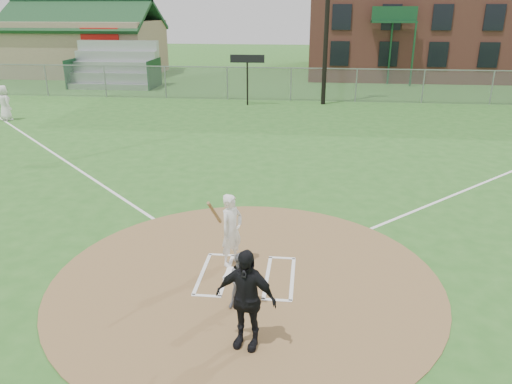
# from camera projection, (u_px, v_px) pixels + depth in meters

# --- Properties ---
(ground) EXTENTS (140.00, 140.00, 0.00)m
(ground) POSITION_uv_depth(u_px,v_px,m) (246.00, 280.00, 10.83)
(ground) COLOR #2B6221
(ground) RESTS_ON ground
(dirt_circle) EXTENTS (8.40, 8.40, 0.02)m
(dirt_circle) POSITION_uv_depth(u_px,v_px,m) (246.00, 280.00, 10.83)
(dirt_circle) COLOR olive
(dirt_circle) RESTS_ON ground
(home_plate) EXTENTS (0.57, 0.57, 0.03)m
(home_plate) POSITION_uv_depth(u_px,v_px,m) (237.00, 274.00, 11.01)
(home_plate) COLOR white
(home_plate) RESTS_ON dirt_circle
(foul_line_third) EXTENTS (17.04, 17.04, 0.01)m
(foul_line_third) POSITION_uv_depth(u_px,v_px,m) (54.00, 153.00, 20.12)
(foul_line_third) COLOR white
(foul_line_third) RESTS_ON ground
(catcher) EXTENTS (0.67, 0.58, 1.17)m
(catcher) POSITION_uv_depth(u_px,v_px,m) (242.00, 281.00, 9.63)
(catcher) COLOR slate
(catcher) RESTS_ON dirt_circle
(umpire) EXTENTS (1.15, 0.67, 1.84)m
(umpire) POSITION_uv_depth(u_px,v_px,m) (246.00, 299.00, 8.43)
(umpire) COLOR black
(umpire) RESTS_ON dirt_circle
(ondeck_player) EXTENTS (1.04, 0.96, 1.79)m
(ondeck_player) POSITION_uv_depth(u_px,v_px,m) (4.00, 103.00, 25.62)
(ondeck_player) COLOR silver
(ondeck_player) RESTS_ON ground
(batters_boxes) EXTENTS (2.08, 1.88, 0.01)m
(batters_boxes) POSITION_uv_depth(u_px,v_px,m) (247.00, 275.00, 10.96)
(batters_boxes) COLOR white
(batters_boxes) RESTS_ON dirt_circle
(batter_at_plate) EXTENTS (0.75, 1.07, 1.78)m
(batter_at_plate) POSITION_uv_depth(u_px,v_px,m) (232.00, 230.00, 11.18)
(batter_at_plate) COLOR white
(batter_at_plate) RESTS_ON dirt_circle
(outfield_fence) EXTENTS (56.08, 0.08, 2.03)m
(outfield_fence) POSITION_uv_depth(u_px,v_px,m) (291.00, 84.00, 30.96)
(outfield_fence) COLOR slate
(outfield_fence) RESTS_ON ground
(bleachers) EXTENTS (6.08, 3.20, 3.20)m
(bleachers) POSITION_uv_depth(u_px,v_px,m) (114.00, 65.00, 35.99)
(bleachers) COLOR #B7BABF
(bleachers) RESTS_ON ground
(clubhouse) EXTENTS (12.20, 8.71, 6.23)m
(clubhouse) POSITION_uv_depth(u_px,v_px,m) (86.00, 46.00, 42.54)
(clubhouse) COLOR tan
(clubhouse) RESTS_ON ground
(scoreboard_sign) EXTENTS (2.00, 0.10, 2.93)m
(scoreboard_sign) POSITION_uv_depth(u_px,v_px,m) (247.00, 64.00, 29.05)
(scoreboard_sign) COLOR black
(scoreboard_sign) RESTS_ON ground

